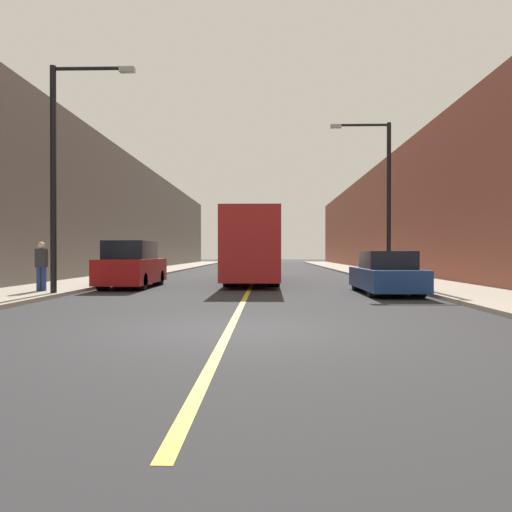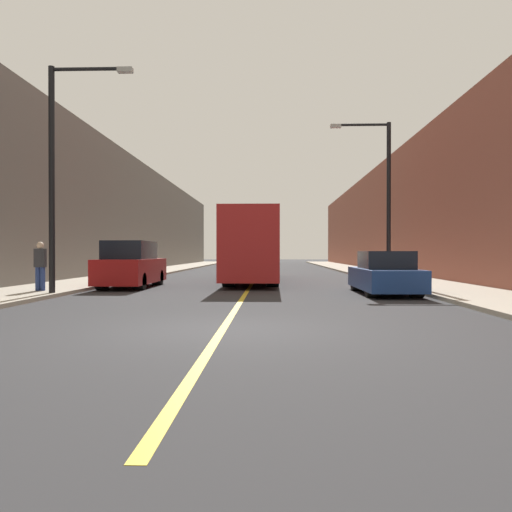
{
  "view_description": "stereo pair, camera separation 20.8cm",
  "coord_description": "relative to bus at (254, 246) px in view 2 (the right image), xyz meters",
  "views": [
    {
      "loc": [
        0.73,
        -9.39,
        1.46
      ],
      "look_at": [
        0.12,
        16.17,
        1.29
      ],
      "focal_mm": 35.0,
      "sensor_mm": 36.0,
      "label": 1
    },
    {
      "loc": [
        0.94,
        -9.38,
        1.46
      ],
      "look_at": [
        0.12,
        16.17,
        1.29
      ],
      "focal_mm": 35.0,
      "sensor_mm": 36.0,
      "label": 2
    }
  ],
  "objects": [
    {
      "name": "sidewalk_left",
      "position": [
        -7.78,
        14.03,
        -1.72
      ],
      "size": [
        3.32,
        72.0,
        0.13
      ],
      "primitive_type": "cube",
      "color": "#A89E8C",
      "rests_on": "ground"
    },
    {
      "name": "road_center_line",
      "position": [
        -0.03,
        14.03,
        -1.78
      ],
      "size": [
        0.16,
        72.0,
        0.01
      ],
      "primitive_type": "cube",
      "color": "gold",
      "rests_on": "ground"
    },
    {
      "name": "street_lamp_left",
      "position": [
        -6.16,
        -8.98,
        2.67
      ],
      "size": [
        2.82,
        0.24,
        7.53
      ],
      "color": "black",
      "rests_on": "sidewalk_left"
    },
    {
      "name": "building_row_left",
      "position": [
        -11.44,
        14.03,
        2.57
      ],
      "size": [
        4.0,
        72.0,
        8.71
      ],
      "primitive_type": "cube",
      "color": "#66605B",
      "rests_on": "ground"
    },
    {
      "name": "street_lamp_right",
      "position": [
        6.1,
        -1.9,
        2.61
      ],
      "size": [
        2.82,
        0.24,
        7.41
      ],
      "color": "black",
      "rests_on": "sidewalk_right"
    },
    {
      "name": "sidewalk_right",
      "position": [
        7.72,
        14.03,
        -1.72
      ],
      "size": [
        3.32,
        72.0,
        0.13
      ],
      "primitive_type": "cube",
      "color": "#A89E8C",
      "rests_on": "ground"
    },
    {
      "name": "bus",
      "position": [
        0.0,
        0.0,
        0.0
      ],
      "size": [
        2.42,
        12.73,
        3.34
      ],
      "color": "#AD1E1E",
      "rests_on": "ground"
    },
    {
      "name": "parked_suv_left",
      "position": [
        -4.99,
        -4.63,
        -0.89
      ],
      "size": [
        1.88,
        4.95,
        1.95
      ],
      "color": "maroon",
      "rests_on": "ground"
    },
    {
      "name": "car_right_near",
      "position": [
        4.89,
        -7.64,
        -1.1
      ],
      "size": [
        1.82,
        4.75,
        1.52
      ],
      "color": "navy",
      "rests_on": "ground"
    },
    {
      "name": "building_row_right",
      "position": [
        11.38,
        14.03,
        2.45
      ],
      "size": [
        4.0,
        72.0,
        8.47
      ],
      "primitive_type": "cube",
      "color": "brown",
      "rests_on": "ground"
    },
    {
      "name": "ground_plane",
      "position": [
        -0.03,
        -15.97,
        -1.79
      ],
      "size": [
        200.0,
        200.0,
        0.0
      ],
      "primitive_type": "plane",
      "color": "#2D2D30"
    },
    {
      "name": "pedestrian",
      "position": [
        -7.23,
        -8.11,
        -0.77
      ],
      "size": [
        0.38,
        0.24,
        1.72
      ],
      "color": "navy",
      "rests_on": "sidewalk_left"
    }
  ]
}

